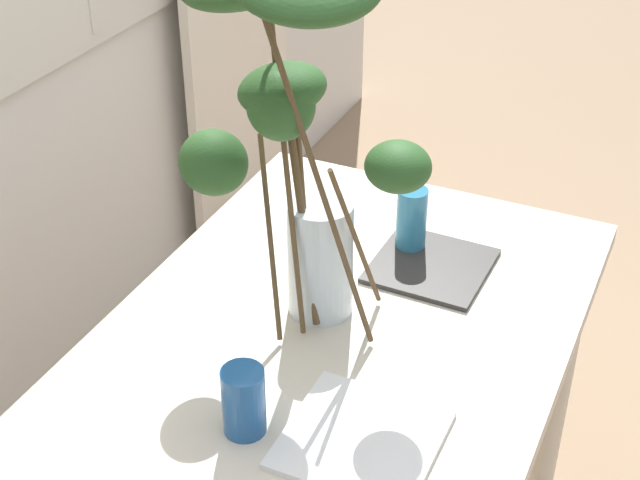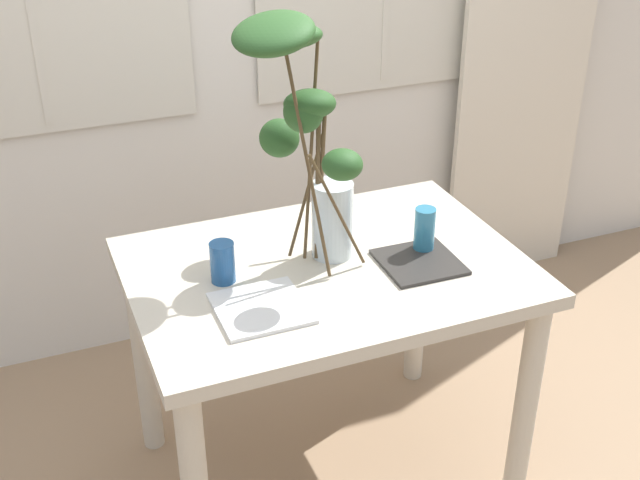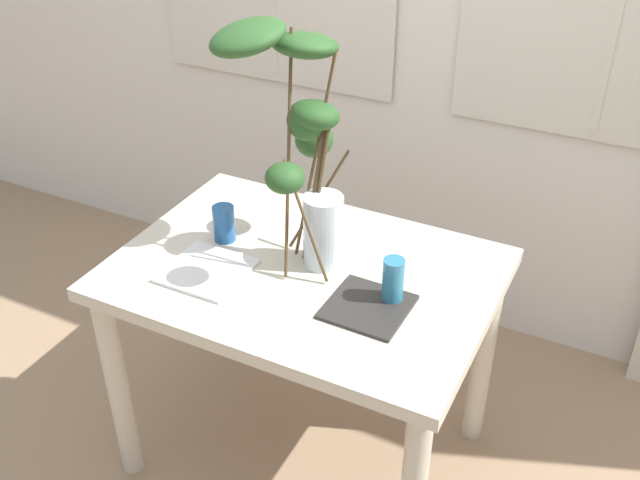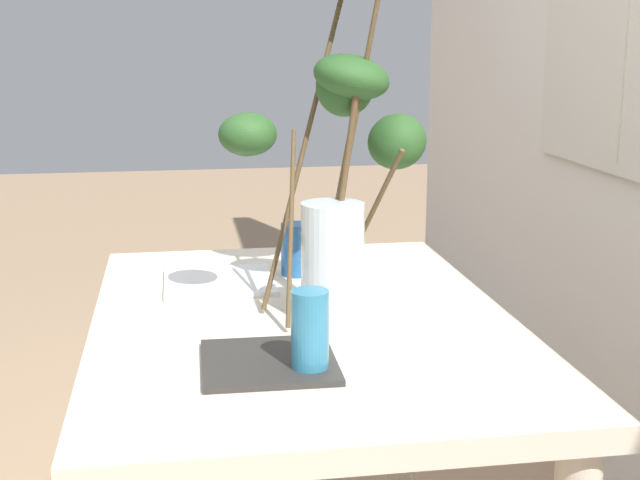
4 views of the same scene
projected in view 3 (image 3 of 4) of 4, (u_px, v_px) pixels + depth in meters
The scene contains 7 objects.
ground at pixel (307, 449), 2.61m from camera, with size 14.00×14.00×0.00m, color #9E7F60.
dining_table at pixel (305, 302), 2.26m from camera, with size 1.11×0.79×0.78m.
vase_with_branches at pixel (301, 133), 2.03m from camera, with size 0.38×0.45×0.74m.
drinking_glass_blue_left at pixel (224, 223), 2.29m from camera, with size 0.07×0.07×0.12m, color #235693.
drinking_glass_blue_right at pixel (393, 281), 2.02m from camera, with size 0.06×0.06×0.14m, color teal.
plate_square_left at pixel (207, 271), 2.17m from camera, with size 0.23×0.23×0.01m, color white.
plate_square_right at pixel (368, 307), 2.03m from camera, with size 0.22×0.22×0.01m, color #2D2B28.
Camera 3 is at (0.85, -1.58, 2.03)m, focal length 41.72 mm.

